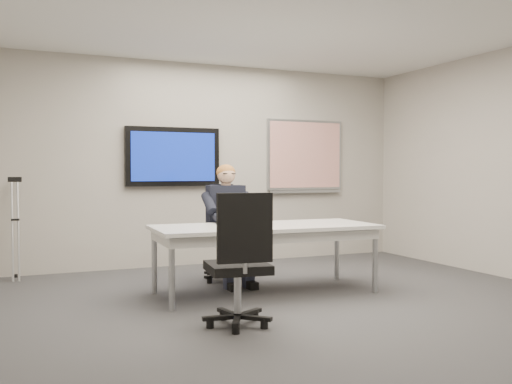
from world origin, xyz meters
name	(u,v)px	position (x,y,z in m)	size (l,w,h in m)	color
floor	(311,311)	(0.00, 0.00, 0.00)	(6.00, 6.00, 0.02)	#38393B
ceiling	(312,7)	(0.00, 0.00, 2.80)	(6.00, 6.00, 0.02)	silver
wall_back	(207,164)	(0.00, 3.00, 1.40)	(6.00, 0.02, 2.80)	#AAA49A
conference_table	(265,233)	(-0.07, 0.88, 0.64)	(2.40, 1.08, 0.73)	silver
tv_display	(173,157)	(-0.50, 2.95, 1.50)	(1.30, 0.09, 0.80)	black
whiteboard	(305,156)	(1.55, 2.97, 1.53)	(1.25, 0.08, 1.10)	#979A9F
office_chair_far	(225,252)	(-0.21, 1.73, 0.33)	(0.65, 0.65, 1.07)	black
office_chair_near	(239,285)	(-0.82, -0.26, 0.35)	(0.60, 0.60, 1.13)	black
seated_person	(231,236)	(-0.22, 1.48, 0.56)	(0.45, 0.77, 1.38)	#1F2233
crutch	(15,227)	(-2.49, 2.78, 0.63)	(0.17, 0.36, 1.26)	#AAACB1
laptop	(238,219)	(-0.29, 1.09, 0.78)	(0.32, 0.30, 0.22)	#B5B5B8
name_tent	(253,222)	(-0.29, 0.66, 0.78)	(0.27, 0.07, 0.11)	white
pen	(266,228)	(-0.23, 0.51, 0.73)	(0.01, 0.01, 0.14)	black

